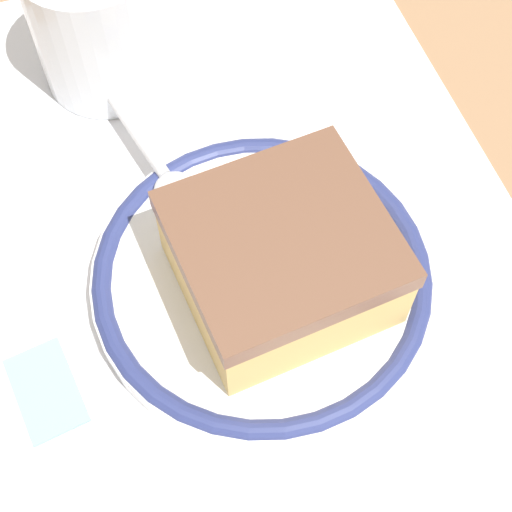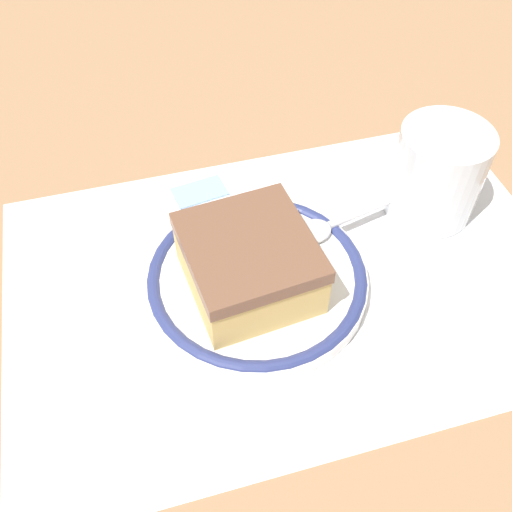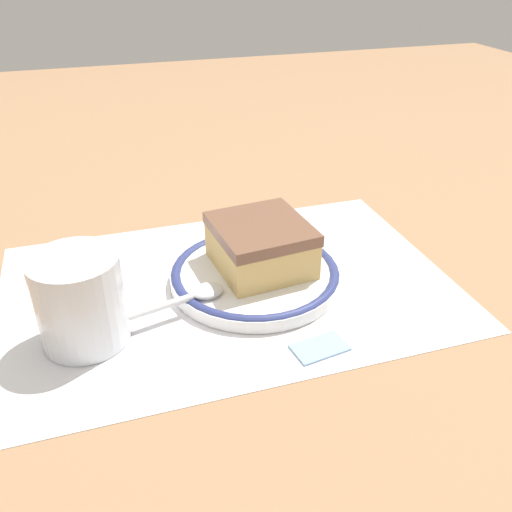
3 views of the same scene
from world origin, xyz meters
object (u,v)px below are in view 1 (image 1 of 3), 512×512
Objects in this scene: cup at (99,28)px; sugar_packet at (45,389)px; cake_slice at (282,259)px; plate at (256,279)px; spoon at (156,162)px.

cup is 1.74× the size of sugar_packet.
cake_slice reaches higher than sugar_packet.
plate is 1.36× the size of spoon.
cake_slice reaches higher than plate.
cake_slice is at bearing -129.57° from plate.
plate is at bearing -166.92° from cup.
sugar_packet is at bearing 96.41° from cake_slice.
cake_slice is (-0.01, -0.01, 0.03)m from plate.
sugar_packet is at bearing 158.72° from cup.
spoon is 1.55× the size of cup.
sugar_packet is at bearing 101.04° from plate.
spoon reaches higher than sugar_packet.
plate is at bearing 50.43° from cake_slice.
plate is 0.19m from cup.
spoon is 2.70× the size of sugar_packet.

